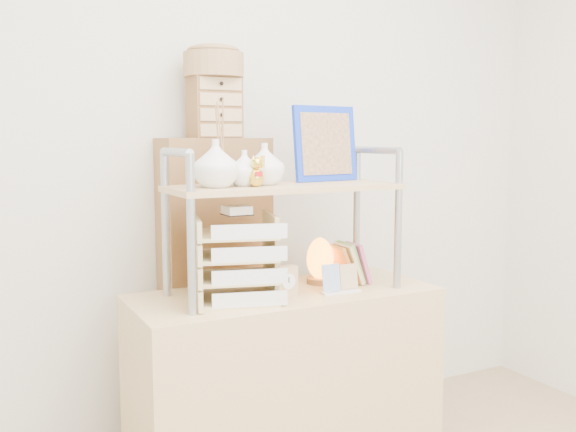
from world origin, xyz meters
name	(u,v)px	position (x,y,z in m)	size (l,w,h in m)	color
room_shell	(423,7)	(0.00, 0.39, 1.69)	(3.42, 3.41, 2.61)	silver
desk	(285,383)	(0.00, 1.20, 0.38)	(1.20, 0.50, 0.75)	tan
cabinet	(215,294)	(-0.15, 1.57, 0.68)	(0.45, 0.24, 1.35)	brown
hutch	(271,180)	(-0.05, 1.21, 1.19)	(0.90, 0.34, 0.73)	#9399A1
letter_tray	(237,264)	(-0.22, 1.15, 0.89)	(0.35, 0.34, 0.36)	tan
salt_lamp	(320,260)	(0.20, 1.26, 0.85)	(0.13, 0.12, 0.19)	brown
desk_clock	(286,282)	(-0.04, 1.12, 0.81)	(0.09, 0.05, 0.12)	tan
postcard_stand	(340,284)	(0.19, 1.09, 0.78)	(0.16, 0.05, 0.12)	white
drawer_chest	(214,108)	(-0.15, 1.55, 1.48)	(0.20, 0.16, 0.25)	brown
woven_basket	(214,65)	(-0.15, 1.55, 1.65)	(0.25, 0.25, 0.10)	olive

